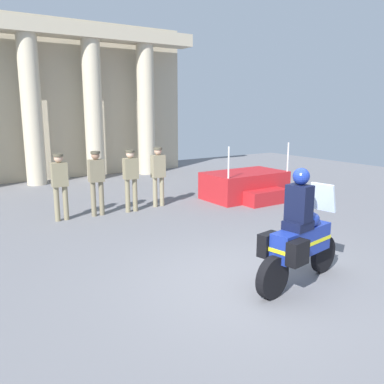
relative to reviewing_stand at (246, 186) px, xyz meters
name	(u,v)px	position (x,y,z in m)	size (l,w,h in m)	color
ground_plane	(255,282)	(-4.00, -4.83, -0.40)	(28.00, 28.00, 0.00)	slate
colonnade_backdrop	(27,94)	(-4.87, 6.59, 2.88)	(13.20, 1.55, 6.11)	#B6AB91
reviewing_stand	(246,186)	(0.00, 0.00, 0.00)	(2.51, 1.97, 1.73)	#B21E23
officer_in_row_0	(60,182)	(-5.53, 0.64, 0.59)	(0.39, 0.24, 1.68)	#847A5B
officer_in_row_1	(96,178)	(-4.60, 0.58, 0.61)	(0.39, 0.24, 1.69)	#7A7056
officer_in_row_2	(131,176)	(-3.68, 0.48, 0.60)	(0.39, 0.24, 1.68)	#847A5B
officer_in_row_3	(158,172)	(-2.77, 0.61, 0.60)	(0.39, 0.24, 1.69)	gray
motorcycle_with_rider	(299,238)	(-3.51, -5.28, 0.40)	(2.08, 0.76, 1.90)	black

